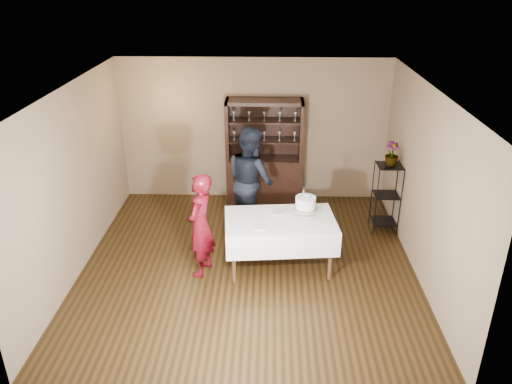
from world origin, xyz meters
TOP-DOWN VIEW (x-y plane):
  - floor at (0.00, 0.00)m, footprint 5.00×5.00m
  - ceiling at (0.00, 0.00)m, footprint 5.00×5.00m
  - back_wall at (0.00, 2.50)m, footprint 5.00×0.02m
  - wall_left at (-2.50, 0.00)m, footprint 0.02×5.00m
  - wall_right at (2.50, 0.00)m, footprint 0.02×5.00m
  - china_hutch at (0.20, 2.25)m, footprint 1.40×0.48m
  - plant_etagere at (2.28, 1.20)m, footprint 0.42×0.42m
  - cake_table at (0.47, -0.03)m, footprint 1.69×1.14m
  - woman at (-0.68, -0.22)m, footprint 0.51×0.65m
  - man at (-0.01, 1.12)m, footprint 1.09×1.14m
  - cake at (0.84, 0.12)m, footprint 0.35×0.35m
  - plate_near at (0.18, -0.30)m, footprint 0.21×0.21m
  - plate_far at (0.45, 0.16)m, footprint 0.20×0.20m
  - potted_plant at (2.29, 1.20)m, footprint 0.28×0.28m

SIDE VIEW (x-z plane):
  - floor at x=0.00m, z-range 0.00..0.00m
  - cake_table at x=0.47m, z-range 0.21..1.02m
  - plant_etagere at x=2.28m, z-range 0.05..1.25m
  - china_hutch at x=0.20m, z-range -0.34..1.66m
  - woman at x=-0.68m, z-range 0.00..1.57m
  - plate_near at x=0.18m, z-range 0.80..0.82m
  - plate_far at x=0.45m, z-range 0.80..0.82m
  - man at x=-0.01m, z-range 0.00..1.85m
  - cake at x=0.84m, z-range 0.76..1.22m
  - back_wall at x=0.00m, z-range 0.00..2.70m
  - wall_left at x=-2.50m, z-range 0.00..2.70m
  - wall_right at x=2.50m, z-range 0.00..2.70m
  - potted_plant at x=2.29m, z-range 1.19..1.59m
  - ceiling at x=0.00m, z-range 2.70..2.70m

